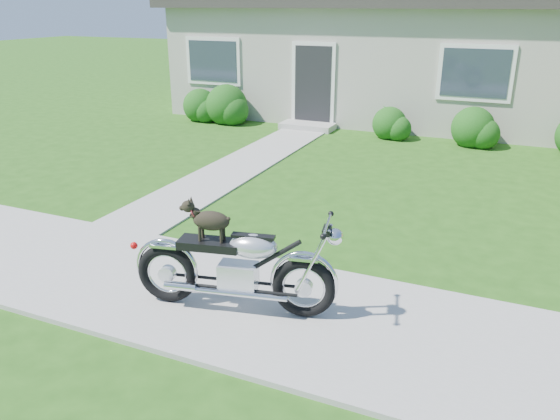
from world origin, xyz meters
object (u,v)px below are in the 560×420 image
object	(u,v)px
potted_plant_left	(231,109)
house	(398,38)
motorcycle_with_dog	(237,265)
potted_plant_right	(389,122)

from	to	relation	value
potted_plant_left	house	bearing A→B (deg)	42.69
potted_plant_left	motorcycle_with_dog	bearing A→B (deg)	-61.19
house	motorcycle_with_dog	size ratio (longest dim) A/B	5.72
house	potted_plant_right	bearing A→B (deg)	-79.11
house	potted_plant_right	world-z (taller)	house
potted_plant_left	potted_plant_right	world-z (taller)	potted_plant_right
potted_plant_right	motorcycle_with_dog	size ratio (longest dim) A/B	0.35
potted_plant_right	motorcycle_with_dog	bearing A→B (deg)	-87.25
potted_plant_left	motorcycle_with_dog	world-z (taller)	motorcycle_with_dog
potted_plant_left	potted_plant_right	distance (m)	4.40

